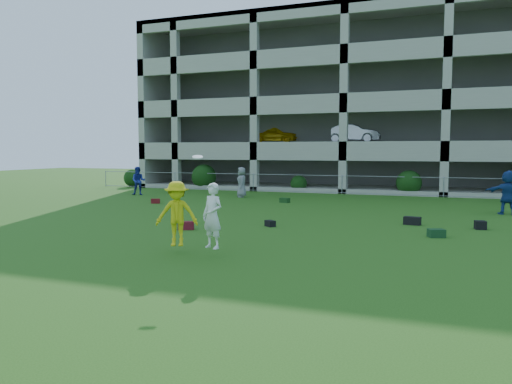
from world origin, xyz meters
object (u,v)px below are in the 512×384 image
at_px(parking_garage, 364,108).
at_px(bystander_d, 508,192).
at_px(bystander_c, 242,182).
at_px(frisbee_contest, 186,214).
at_px(crate_d, 480,225).
at_px(bystander_a, 138,181).

bearing_deg(parking_garage, bystander_d, -61.79).
bearing_deg(bystander_c, frisbee_contest, -12.70).
relative_size(bystander_c, parking_garage, 0.06).
xyz_separation_m(bystander_c, crate_d, (12.36, -8.01, -0.73)).
distance_m(bystander_c, bystander_d, 14.05).
bearing_deg(bystander_d, bystander_c, -18.68).
height_order(bystander_a, bystander_d, bystander_d).
bearing_deg(parking_garage, crate_d, -70.84).
height_order(bystander_c, frisbee_contest, frisbee_contest).
height_order(bystander_a, crate_d, bystander_a).
relative_size(bystander_d, parking_garage, 0.06).
bearing_deg(frisbee_contest, bystander_d, 53.82).
bearing_deg(frisbee_contest, bystander_a, 127.88).
bearing_deg(bystander_d, bystander_a, -12.19).
bearing_deg(frisbee_contest, crate_d, 44.05).
bearing_deg(crate_d, bystander_a, 159.30).
relative_size(bystander_a, frisbee_contest, 0.71).
height_order(bystander_c, bystander_d, bystander_d).
distance_m(bystander_d, crate_d, 5.12).
distance_m(bystander_a, frisbee_contest, 18.37).
bearing_deg(bystander_a, frisbee_contest, -75.34).
bearing_deg(bystander_d, parking_garage, -67.60).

